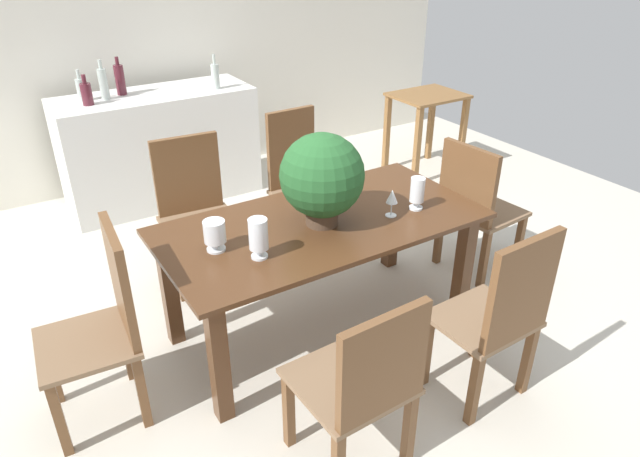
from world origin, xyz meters
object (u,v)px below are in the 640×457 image
(flower_centerpiece, at_px, (322,177))
(wine_bottle_green, at_px, (87,93))
(chair_near_right, at_px, (501,313))
(wine_bottle_tall, at_px, (120,79))
(chair_far_right, at_px, (298,176))
(wine_bottle_dark, at_px, (81,89))
(wine_glass, at_px, (392,197))
(crystal_vase_left, at_px, (258,235))
(chair_near_left, at_px, (364,382))
(chair_head_end, at_px, (105,319))
(crystal_vase_center_near, at_px, (215,233))
(wine_bottle_clear, at_px, (215,76))
(chair_far_left, at_px, (194,203))
(side_table, at_px, (426,114))
(crystal_vase_right, at_px, (417,191))
(kitchen_counter, at_px, (160,147))
(chair_foot_end, at_px, (475,203))
(wine_bottle_amber, at_px, (103,83))
(dining_table, at_px, (322,240))

(flower_centerpiece, bearing_deg, wine_bottle_green, 107.03)
(chair_near_right, relative_size, wine_bottle_tall, 3.27)
(chair_far_right, xyz_separation_m, wine_bottle_dark, (-1.13, 1.43, 0.48))
(wine_glass, height_order, wine_bottle_tall, wine_bottle_tall)
(wine_bottle_tall, bearing_deg, crystal_vase_left, -91.27)
(chair_near_left, bearing_deg, chair_near_right, 178.59)
(chair_head_end, distance_m, crystal_vase_center_near, 0.65)
(chair_head_end, bearing_deg, wine_glass, 89.05)
(crystal_vase_center_near, bearing_deg, wine_bottle_clear, 66.53)
(crystal_vase_center_near, relative_size, wine_bottle_tall, 0.54)
(wine_glass, bearing_deg, chair_far_left, 124.36)
(crystal_vase_center_near, xyz_separation_m, side_table, (2.79, 1.55, -0.25))
(chair_far_left, distance_m, wine_bottle_dark, 1.55)
(chair_far_left, bearing_deg, side_table, 17.90)
(crystal_vase_left, xyz_separation_m, side_table, (2.64, 1.73, -0.27))
(chair_near_left, xyz_separation_m, crystal_vase_right, (0.95, 0.81, 0.32))
(chair_head_end, xyz_separation_m, crystal_vase_center_near, (0.59, 0.02, 0.28))
(flower_centerpiece, relative_size, kitchen_counter, 0.32)
(chair_foot_end, xyz_separation_m, crystal_vase_left, (-1.68, -0.16, 0.32))
(wine_glass, height_order, wine_bottle_amber, wine_bottle_amber)
(chair_far_right, xyz_separation_m, crystal_vase_center_near, (-1.03, -0.95, 0.27))
(chair_near_right, xyz_separation_m, chair_far_right, (-0.01, 1.93, 0.01))
(chair_far_right, xyz_separation_m, kitchen_counter, (-0.59, 1.35, -0.09))
(crystal_vase_center_near, bearing_deg, dining_table, -1.48)
(chair_near_left, relative_size, flower_centerpiece, 1.80)
(chair_near_right, height_order, kitchen_counter, chair_near_right)
(crystal_vase_center_near, xyz_separation_m, wine_bottle_tall, (0.21, 2.40, 0.24))
(chair_head_end, bearing_deg, flower_centerpiece, 93.48)
(chair_near_left, bearing_deg, crystal_vase_left, -87.07)
(crystal_vase_left, height_order, side_table, crystal_vase_left)
(wine_bottle_tall, bearing_deg, side_table, -18.14)
(chair_foot_end, relative_size, wine_bottle_clear, 3.32)
(chair_far_right, xyz_separation_m, flower_centerpiece, (-0.42, -0.99, 0.45))
(crystal_vase_right, distance_m, wine_bottle_tall, 2.75)
(crystal_vase_center_near, height_order, crystal_vase_right, crystal_vase_right)
(chair_head_end, height_order, chair_far_left, chair_head_end)
(wine_bottle_clear, bearing_deg, chair_near_left, -102.87)
(wine_bottle_amber, distance_m, wine_bottle_clear, 0.89)
(chair_far_left, bearing_deg, chair_near_right, -62.62)
(wine_bottle_green, bearing_deg, side_table, -13.35)
(chair_near_right, distance_m, wine_bottle_tall, 3.51)
(chair_foot_end, distance_m, side_table, 1.84)
(chair_foot_end, bearing_deg, side_table, -35.75)
(crystal_vase_right, height_order, wine_bottle_amber, wine_bottle_amber)
(dining_table, xyz_separation_m, wine_bottle_dark, (-0.72, 2.39, 0.43))
(chair_far_right, height_order, wine_bottle_tall, wine_bottle_tall)
(chair_head_end, xyz_separation_m, wine_bottle_amber, (0.65, 2.35, 0.52))
(chair_far_right, bearing_deg, wine_bottle_tall, 117.65)
(wine_glass, bearing_deg, kitchen_counter, 102.65)
(flower_centerpiece, xyz_separation_m, crystal_vase_center_near, (-0.61, 0.04, -0.18))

